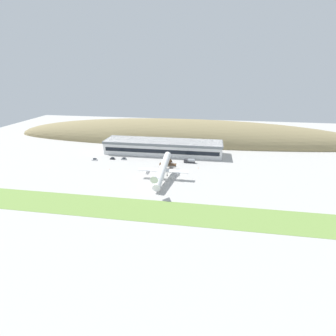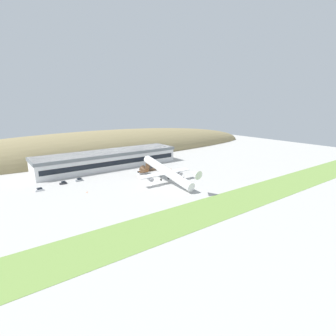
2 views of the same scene
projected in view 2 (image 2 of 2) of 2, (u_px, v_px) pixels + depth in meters
The scene contains 12 objects.
ground_plane at pixel (153, 185), 144.10m from camera, with size 438.71×438.71×0.00m, color #B7B5AF.
grass_strip_foreground at pixel (208, 210), 110.66m from camera, with size 394.84×22.00×0.08m, color #759947.
hill_backdrop at pixel (99, 154), 229.40m from camera, with size 358.54×60.74×41.35m, color #8E7F56.
terminal_building at pixel (108, 158), 182.87m from camera, with size 99.00×23.18×11.19m.
cargo_airplane at pixel (166, 172), 145.72m from camera, with size 33.45×52.87×13.71m.
service_car_0 at pixel (39, 190), 134.65m from camera, with size 4.37×2.10×1.57m.
service_car_1 at pixel (63, 183), 145.70m from camera, with size 3.91×1.76×1.67m.
service_car_2 at pixel (79, 180), 151.59m from camera, with size 4.20×1.95×1.67m.
fuel_truck at pixel (153, 166), 182.16m from camera, with size 8.61×2.71×3.18m.
box_truck at pixel (143, 171), 166.57m from camera, with size 6.64×2.60×3.26m.
traffic_cone_0 at pixel (87, 192), 132.20m from camera, with size 0.52×0.52×0.58m.
traffic_cone_1 at pixel (171, 169), 178.53m from camera, with size 0.52×0.52×0.58m.
Camera 2 is at (-74.74, -115.72, 44.13)m, focal length 28.00 mm.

